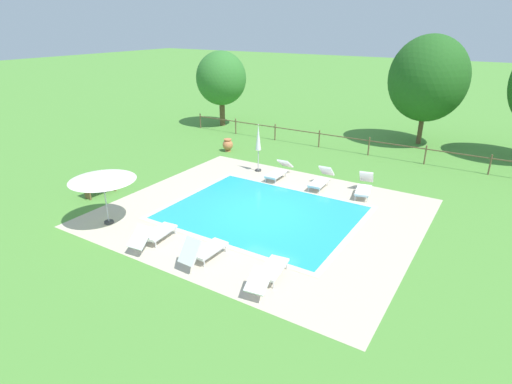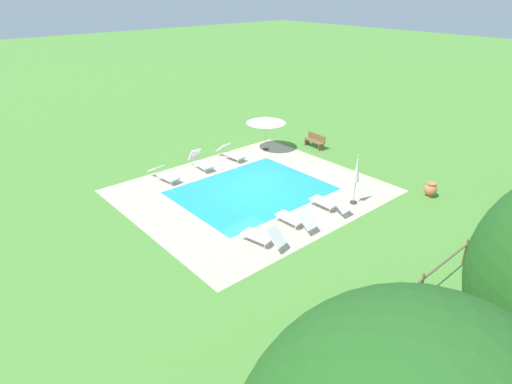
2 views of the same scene
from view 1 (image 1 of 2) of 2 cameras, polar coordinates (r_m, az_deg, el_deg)
name	(u,v)px [view 1 (image 1 of 2)]	position (r m, az deg, el deg)	size (l,w,h in m)	color
ground_plane	(262,213)	(16.75, 0.85, -2.87)	(160.00, 160.00, 0.00)	#518E38
pool_deck_paving	(262,213)	(16.75, 0.85, -2.86)	(12.00, 10.47, 0.01)	beige
swimming_pool_water	(262,213)	(16.75, 0.85, -2.86)	(7.21, 5.68, 0.01)	#23A8C1
pool_coping_rim	(262,212)	(16.74, 0.85, -2.84)	(7.69, 6.16, 0.01)	beige
sun_lounger_north_near_steps	(279,171)	(20.33, 3.15, 2.91)	(0.66, 2.03, 0.82)	white
sun_lounger_north_mid	(269,272)	(12.39, 1.78, -10.93)	(0.86, 2.12, 0.73)	white
sun_lounger_north_far	(321,179)	(19.43, 8.97, 1.74)	(0.69, 1.98, 0.89)	white
sun_lounger_north_end	(154,234)	(14.80, -13.87, -5.58)	(0.79, 2.03, 0.86)	white
sun_lounger_south_near_corner	(364,186)	(18.95, 14.70, 0.74)	(0.97, 1.98, 0.95)	white
sun_lounger_south_mid	(204,250)	(13.47, -7.22, -7.92)	(0.67, 1.83, 1.02)	white
patio_umbrella_open_foreground	(102,176)	(16.16, -20.49, 2.11)	(2.43, 2.43, 2.17)	#383838
patio_umbrella_closed_row_west	(258,140)	(20.92, 0.32, 7.14)	(0.32, 0.32, 2.47)	#383838
wooden_bench_lawn_side	(99,184)	(19.64, -20.87, 0.98)	(0.56, 1.53, 0.87)	brown
terracotta_urn_near_fence	(228,145)	(24.69, -3.91, 6.53)	(0.61, 0.61, 0.75)	#C67547
perimeter_fence	(343,140)	(25.14, 11.97, 7.06)	(21.76, 0.08, 1.05)	brown
tree_far_west	(428,79)	(27.57, 22.66, 14.22)	(4.63, 4.63, 6.54)	brown
tree_centre	(221,78)	(30.70, -4.82, 15.35)	(3.58, 3.58, 5.30)	brown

